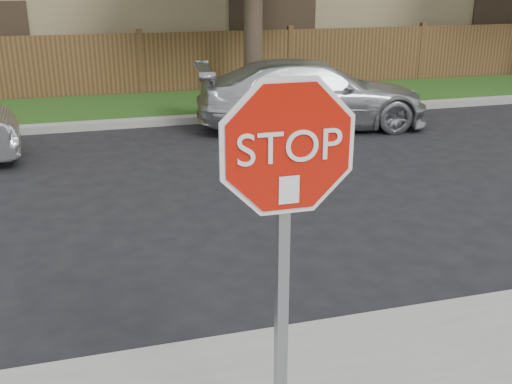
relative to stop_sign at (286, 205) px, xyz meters
name	(u,v)px	position (x,y,z in m)	size (l,w,h in m)	color
ground	(275,337)	(0.42, 1.48, -1.83)	(90.00, 90.00, 0.00)	black
far_curb	(159,121)	(0.42, 9.63, -1.75)	(70.00, 0.30, 0.15)	gray
grass_strip	(150,107)	(0.42, 11.28, -1.77)	(70.00, 3.00, 0.12)	#1E4714
fence	(141,65)	(0.42, 12.88, -1.03)	(70.00, 0.12, 1.60)	#4C2F1B
stop_sign	(286,205)	(0.00, 0.00, 0.00)	(1.01, 0.13, 2.55)	gray
sedan_right	(312,94)	(3.45, 8.58, -1.15)	(1.92, 4.72, 1.37)	silver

